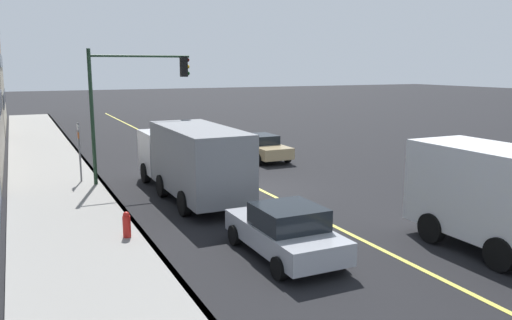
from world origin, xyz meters
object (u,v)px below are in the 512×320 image
object	(u,v)px
traffic_light_mast	(130,92)
street_sign_post	(79,148)
fire_hydrant	(127,227)
car_tan	(261,147)
car_silver	(285,231)
truck_gray	(191,158)

from	to	relation	value
traffic_light_mast	street_sign_post	xyz separation A→B (m)	(0.87, 2.17, -2.45)
street_sign_post	fire_hydrant	xyz separation A→B (m)	(-8.54, -0.30, -1.17)
car_tan	street_sign_post	distance (m)	10.30
car_silver	truck_gray	xyz separation A→B (m)	(7.47, 0.25, 0.84)
truck_gray	street_sign_post	world-z (taller)	truck_gray
car_tan	street_sign_post	xyz separation A→B (m)	(-2.27, 10.00, 0.93)
traffic_light_mast	street_sign_post	world-z (taller)	traffic_light_mast
car_tan	car_silver	distance (m)	15.12
truck_gray	car_silver	bearing A→B (deg)	-178.12
traffic_light_mast	street_sign_post	bearing A→B (deg)	68.13
car_tan	car_silver	xyz separation A→B (m)	(-13.89, 5.98, 0.03)
car_silver	street_sign_post	world-z (taller)	street_sign_post
car_tan	truck_gray	xyz separation A→B (m)	(-6.41, 6.23, 0.87)
fire_hydrant	car_tan	bearing A→B (deg)	-41.90
car_silver	truck_gray	bearing A→B (deg)	1.88
fire_hydrant	car_silver	bearing A→B (deg)	-129.67
car_silver	fire_hydrant	world-z (taller)	car_silver
car_silver	street_sign_post	xyz separation A→B (m)	(11.62, 4.02, 0.90)
car_tan	truck_gray	distance (m)	8.98
car_tan	truck_gray	size ratio (longest dim) A/B	0.55
traffic_light_mast	car_tan	bearing A→B (deg)	-68.15
car_tan	traffic_light_mast	world-z (taller)	traffic_light_mast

